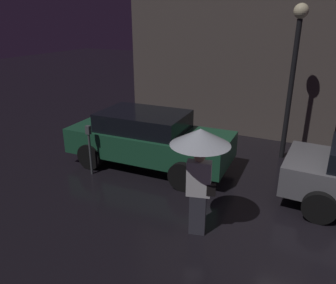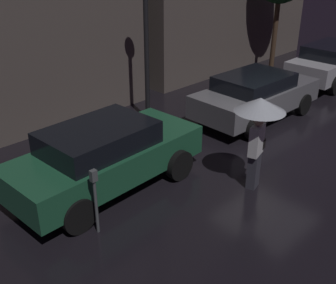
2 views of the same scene
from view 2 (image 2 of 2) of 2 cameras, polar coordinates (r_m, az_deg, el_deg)
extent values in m
plane|color=black|center=(11.85, 14.12, -0.15)|extent=(60.00, 60.00, 0.00)
cube|color=#1E5638|center=(9.28, -8.29, -2.33)|extent=(4.49, 1.91, 0.68)
cube|color=black|center=(8.93, -9.43, 0.60)|extent=(2.36, 1.63, 0.48)
cylinder|color=black|center=(10.81, -5.25, 0.07)|extent=(0.72, 0.22, 0.72)
cylinder|color=black|center=(9.66, 1.53, -3.15)|extent=(0.72, 0.22, 0.72)
cylinder|color=black|center=(9.51, -18.02, -5.05)|extent=(0.72, 0.22, 0.72)
cylinder|color=black|center=(8.19, -12.05, -9.71)|extent=(0.72, 0.22, 0.72)
cube|color=slate|center=(13.17, 11.83, 5.93)|extent=(4.34, 1.96, 0.67)
cube|color=black|center=(12.86, 11.61, 8.03)|extent=(2.28, 1.67, 0.42)
cylinder|color=black|center=(14.79, 11.72, 6.78)|extent=(0.67, 0.22, 0.67)
cylinder|color=black|center=(13.95, 17.82, 4.90)|extent=(0.67, 0.22, 0.67)
cylinder|color=black|center=(12.77, 5.01, 4.16)|extent=(0.67, 0.22, 0.67)
cylinder|color=black|center=(11.80, 11.67, 1.81)|extent=(0.67, 0.22, 0.67)
cube|color=#B7B7BF|center=(17.60, 21.28, 9.83)|extent=(4.35, 1.70, 0.68)
cube|color=black|center=(17.31, 21.33, 11.52)|extent=(2.27, 1.48, 0.45)
cylinder|color=black|center=(19.20, 20.61, 10.11)|extent=(0.69, 0.22, 0.69)
cylinder|color=black|center=(16.87, 16.57, 8.66)|extent=(0.69, 0.22, 0.69)
cylinder|color=black|center=(16.19, 21.68, 7.19)|extent=(0.69, 0.22, 0.69)
cube|color=#383842|center=(9.53, 11.51, -3.82)|extent=(0.35, 0.27, 0.82)
cube|color=white|center=(9.18, 11.92, 0.25)|extent=(0.48, 0.31, 0.68)
sphere|color=tan|center=(9.00, 12.18, 2.84)|extent=(0.22, 0.22, 0.22)
cylinder|color=black|center=(9.08, 12.07, 1.74)|extent=(0.02, 0.02, 0.80)
cone|color=silver|center=(8.87, 12.39, 4.97)|extent=(1.08, 1.08, 0.30)
cube|color=black|center=(9.44, 12.65, -0.23)|extent=(0.18, 0.14, 0.22)
cylinder|color=#4C5154|center=(7.99, -9.69, -8.68)|extent=(0.06, 0.06, 1.12)
cube|color=#4C5154|center=(7.64, -10.06, -4.52)|extent=(0.12, 0.10, 0.22)
cylinder|color=black|center=(12.37, -2.91, 11.29)|extent=(0.14, 0.14, 3.86)
cylinder|color=#473323|center=(18.37, 14.22, 13.77)|extent=(0.20, 0.20, 2.85)
camera|label=1|loc=(8.99, 49.58, 9.75)|focal=35.00mm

